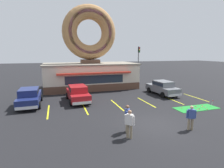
# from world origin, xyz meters

# --- Properties ---
(ground_plane) EXTENTS (160.00, 160.00, 0.00)m
(ground_plane) POSITION_xyz_m (0.00, 0.00, 0.00)
(ground_plane) COLOR black
(donut_shop_building) EXTENTS (12.30, 6.75, 10.96)m
(donut_shop_building) POSITION_xyz_m (-1.67, 13.94, 3.74)
(donut_shop_building) COLOR brown
(donut_shop_building) RESTS_ON ground
(putting_mat) EXTENTS (3.92, 1.47, 0.03)m
(putting_mat) POSITION_xyz_m (5.30, 1.95, 0.01)
(putting_mat) COLOR #1E842D
(putting_mat) RESTS_ON ground
(mini_donut_near_left) EXTENTS (0.13, 0.13, 0.04)m
(mini_donut_near_left) POSITION_xyz_m (6.32, 2.31, 0.05)
(mini_donut_near_left) COLOR #A5724C
(mini_donut_near_left) RESTS_ON putting_mat
(mini_donut_near_right) EXTENTS (0.13, 0.13, 0.04)m
(mini_donut_near_right) POSITION_xyz_m (5.01, 1.47, 0.05)
(mini_donut_near_right) COLOR #D8667F
(mini_donut_near_right) RESTS_ON putting_mat
(mini_donut_mid_left) EXTENTS (0.13, 0.13, 0.04)m
(mini_donut_mid_left) POSITION_xyz_m (5.35, 1.68, 0.05)
(mini_donut_mid_left) COLOR brown
(mini_donut_mid_left) RESTS_ON putting_mat
(mini_donut_mid_centre) EXTENTS (0.13, 0.13, 0.04)m
(mini_donut_mid_centre) POSITION_xyz_m (4.07, 2.33, 0.05)
(mini_donut_mid_centre) COLOR brown
(mini_donut_mid_centre) RESTS_ON putting_mat
(mini_donut_mid_right) EXTENTS (0.13, 0.13, 0.04)m
(mini_donut_mid_right) POSITION_xyz_m (3.88, 1.33, 0.05)
(mini_donut_mid_right) COLOR #A5724C
(mini_donut_mid_right) RESTS_ON putting_mat
(mini_donut_far_left) EXTENTS (0.13, 0.13, 0.04)m
(mini_donut_far_left) POSITION_xyz_m (6.12, 1.82, 0.05)
(mini_donut_far_left) COLOR #D8667F
(mini_donut_far_left) RESTS_ON putting_mat
(mini_donut_far_centre) EXTENTS (0.13, 0.13, 0.04)m
(mini_donut_far_centre) POSITION_xyz_m (5.88, 1.36, 0.05)
(mini_donut_far_centre) COLOR #A5724C
(mini_donut_far_centre) RESTS_ON putting_mat
(mini_donut_far_right) EXTENTS (0.13, 0.13, 0.04)m
(mini_donut_far_right) POSITION_xyz_m (5.58, 2.31, 0.05)
(mini_donut_far_right) COLOR #A5724C
(mini_donut_far_right) RESTS_ON putting_mat
(mini_donut_extra) EXTENTS (0.13, 0.13, 0.04)m
(mini_donut_extra) POSITION_xyz_m (6.04, 2.06, 0.05)
(mini_donut_extra) COLOR #E5C666
(mini_donut_extra) RESTS_ON putting_mat
(golf_ball) EXTENTS (0.04, 0.04, 0.04)m
(golf_ball) POSITION_xyz_m (4.25, 1.74, 0.05)
(golf_ball) COLOR white
(golf_ball) RESTS_ON putting_mat
(putting_flag_pin) EXTENTS (0.13, 0.01, 0.55)m
(putting_flag_pin) POSITION_xyz_m (7.05, 1.95, 0.44)
(putting_flag_pin) COLOR silver
(putting_flag_pin) RESTS_ON putting_mat
(car_grey) EXTENTS (2.12, 4.63, 1.60)m
(car_grey) POSITION_xyz_m (5.38, 7.27, 0.87)
(car_grey) COLOR slate
(car_grey) RESTS_ON ground
(car_navy) EXTENTS (2.02, 4.58, 1.60)m
(car_navy) POSITION_xyz_m (-8.60, 7.29, 0.87)
(car_navy) COLOR navy
(car_navy) RESTS_ON ground
(car_red) EXTENTS (2.14, 4.63, 1.60)m
(car_red) POSITION_xyz_m (-4.24, 7.35, 0.87)
(car_red) COLOR maroon
(car_red) RESTS_ON ground
(pedestrian_blue_sweater_man) EXTENTS (0.40, 0.52, 1.70)m
(pedestrian_blue_sweater_man) POSITION_xyz_m (-2.23, -0.46, 0.95)
(pedestrian_blue_sweater_man) COLOR #7F7056
(pedestrian_blue_sweater_man) RESTS_ON ground
(pedestrian_hooded_kid) EXTENTS (0.56, 0.36, 1.57)m
(pedestrian_hooded_kid) POSITION_xyz_m (1.64, -1.40, 0.87)
(pedestrian_hooded_kid) COLOR #7F7056
(pedestrian_hooded_kid) RESTS_ON ground
(pedestrian_leather_jacket_man) EXTENTS (0.44, 0.46, 1.66)m
(pedestrian_leather_jacket_man) POSITION_xyz_m (-2.41, -1.22, 0.92)
(pedestrian_leather_jacket_man) COLOR #7F7056
(pedestrian_leather_jacket_man) RESTS_ON ground
(trash_bin) EXTENTS (0.57, 0.57, 0.97)m
(trash_bin) POSITION_xyz_m (-8.33, 10.81, 0.50)
(trash_bin) COLOR #232833
(trash_bin) RESTS_ON ground
(traffic_light_pole) EXTENTS (0.28, 0.47, 5.80)m
(traffic_light_pole) POSITION_xyz_m (7.10, 17.05, 3.71)
(traffic_light_pole) COLOR #595B60
(traffic_light_pole) RESTS_ON ground
(parking_stripe_far_left) EXTENTS (0.12, 3.60, 0.01)m
(parking_stripe_far_left) POSITION_xyz_m (-6.96, 5.00, 0.00)
(parking_stripe_far_left) COLOR yellow
(parking_stripe_far_left) RESTS_ON ground
(parking_stripe_left) EXTENTS (0.12, 3.60, 0.01)m
(parking_stripe_left) POSITION_xyz_m (-3.96, 5.00, 0.00)
(parking_stripe_left) COLOR yellow
(parking_stripe_left) RESTS_ON ground
(parking_stripe_mid_left) EXTENTS (0.12, 3.60, 0.01)m
(parking_stripe_mid_left) POSITION_xyz_m (-0.96, 5.00, 0.00)
(parking_stripe_mid_left) COLOR yellow
(parking_stripe_mid_left) RESTS_ON ground
(parking_stripe_centre) EXTENTS (0.12, 3.60, 0.01)m
(parking_stripe_centre) POSITION_xyz_m (2.04, 5.00, 0.00)
(parking_stripe_centre) COLOR yellow
(parking_stripe_centre) RESTS_ON ground
(parking_stripe_mid_right) EXTENTS (0.12, 3.60, 0.01)m
(parking_stripe_mid_right) POSITION_xyz_m (5.04, 5.00, 0.00)
(parking_stripe_mid_right) COLOR yellow
(parking_stripe_mid_right) RESTS_ON ground
(parking_stripe_right) EXTENTS (0.12, 3.60, 0.01)m
(parking_stripe_right) POSITION_xyz_m (8.04, 5.00, 0.00)
(parking_stripe_right) COLOR yellow
(parking_stripe_right) RESTS_ON ground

